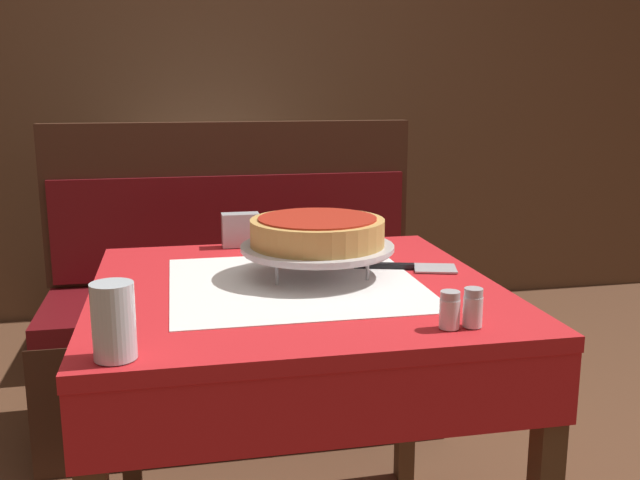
# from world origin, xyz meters

# --- Properties ---
(dining_table_front) EXTENTS (0.88, 0.88, 0.75)m
(dining_table_front) POSITION_xyz_m (0.00, 0.00, 0.65)
(dining_table_front) COLOR red
(dining_table_front) RESTS_ON ground_plane
(dining_table_rear) EXTENTS (0.80, 0.80, 0.75)m
(dining_table_rear) POSITION_xyz_m (-0.07, 1.76, 0.66)
(dining_table_rear) COLOR beige
(dining_table_rear) RESTS_ON ground_plane
(booth_bench) EXTENTS (1.32, 0.53, 1.05)m
(booth_bench) POSITION_xyz_m (-0.05, 0.90, 0.31)
(booth_bench) COLOR #3D2316
(booth_bench) RESTS_ON ground_plane
(back_wall_panel) EXTENTS (6.00, 0.04, 2.40)m
(back_wall_panel) POSITION_xyz_m (0.00, 2.25, 1.20)
(back_wall_panel) COLOR brown
(back_wall_panel) RESTS_ON ground_plane
(pizza_pan_stand) EXTENTS (0.35, 0.35, 0.07)m
(pizza_pan_stand) POSITION_xyz_m (0.06, 0.05, 0.82)
(pizza_pan_stand) COLOR #ADADB2
(pizza_pan_stand) RESTS_ON dining_table_front
(deep_dish_pizza) EXTENTS (0.30, 0.30, 0.06)m
(deep_dish_pizza) POSITION_xyz_m (0.06, 0.05, 0.86)
(deep_dish_pizza) COLOR tan
(deep_dish_pizza) RESTS_ON pizza_pan_stand
(pizza_server) EXTENTS (0.25, 0.12, 0.01)m
(pizza_server) POSITION_xyz_m (0.29, 0.07, 0.76)
(pizza_server) COLOR #BCBCC1
(pizza_server) RESTS_ON dining_table_front
(water_glass_near) EXTENTS (0.07, 0.07, 0.12)m
(water_glass_near) POSITION_xyz_m (-0.35, -0.38, 0.82)
(water_glass_near) COLOR silver
(water_glass_near) RESTS_ON dining_table_front
(salt_shaker) EXTENTS (0.04, 0.04, 0.07)m
(salt_shaker) POSITION_xyz_m (0.22, -0.35, 0.79)
(salt_shaker) COLOR silver
(salt_shaker) RESTS_ON dining_table_front
(pepper_shaker) EXTENTS (0.04, 0.04, 0.07)m
(pepper_shaker) POSITION_xyz_m (0.26, -0.35, 0.79)
(pepper_shaker) COLOR silver
(pepper_shaker) RESTS_ON dining_table_front
(napkin_holder) EXTENTS (0.10, 0.05, 0.09)m
(napkin_holder) POSITION_xyz_m (-0.08, 0.39, 0.80)
(napkin_holder) COLOR #B2B2B7
(napkin_holder) RESTS_ON dining_table_front
(condiment_caddy) EXTENTS (0.14, 0.14, 0.16)m
(condiment_caddy) POSITION_xyz_m (-0.09, 1.68, 0.79)
(condiment_caddy) COLOR black
(condiment_caddy) RESTS_ON dining_table_rear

